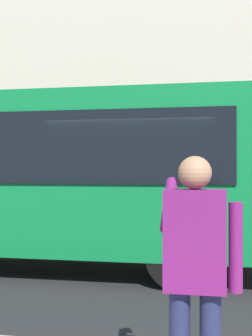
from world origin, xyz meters
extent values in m
plane|color=#232326|center=(0.00, 0.00, 0.00)|extent=(60.00, 60.00, 0.00)
cube|color=beige|center=(0.00, -6.80, 6.00)|extent=(28.00, 0.80, 12.00)
cube|color=#0F7238|center=(2.24, -0.12, 1.70)|extent=(9.00, 2.50, 2.60)
cylinder|color=black|center=(-0.76, -1.22, 0.50)|extent=(1.00, 0.28, 1.00)
cylinder|color=black|center=(-0.76, 0.98, 0.50)|extent=(1.00, 0.28, 1.00)
cube|color=#6B1960|center=(-1.10, 4.59, 1.30)|extent=(0.40, 0.24, 0.66)
sphere|color=#A87A5B|center=(-1.10, 4.59, 1.74)|extent=(0.22, 0.22, 0.22)
cylinder|color=#6B1960|center=(-1.36, 4.59, 1.26)|extent=(0.09, 0.09, 0.58)
cylinder|color=#6B1960|center=(-0.92, 4.43, 1.52)|extent=(0.09, 0.48, 0.37)
cube|color=black|center=(-1.00, 4.29, 1.72)|extent=(0.07, 0.01, 0.14)
camera|label=1|loc=(-1.21, 7.54, 1.76)|focal=47.78mm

